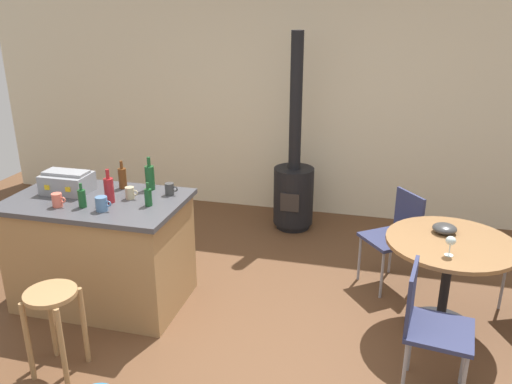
{
  "coord_description": "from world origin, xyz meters",
  "views": [
    {
      "loc": [
        0.85,
        -2.87,
        2.38
      ],
      "look_at": [
        -0.1,
        0.81,
        0.98
      ],
      "focal_mm": 36.17,
      "sensor_mm": 36.0,
      "label": 1
    }
  ],
  "objects": [
    {
      "name": "serving_bowl",
      "position": [
        1.35,
        0.92,
        0.78
      ],
      "size": [
        0.18,
        0.18,
        0.07
      ],
      "primitive_type": "ellipsoid",
      "color": "#383838",
      "rests_on": "dining_table"
    },
    {
      "name": "bottle_3",
      "position": [
        -1.24,
        0.8,
        1.01
      ],
      "size": [
        0.07,
        0.07,
        0.24
      ],
      "color": "#603314",
      "rests_on": "kitchen_island"
    },
    {
      "name": "cup_3",
      "position": [
        -0.8,
        0.74,
        0.97
      ],
      "size": [
        0.11,
        0.07,
        0.1
      ],
      "color": "#383838",
      "rests_on": "kitchen_island"
    },
    {
      "name": "folding_chair_left",
      "position": [
        1.02,
        1.4,
        0.5
      ],
      "size": [
        0.56,
        0.56,
        0.85
      ],
      "color": "navy",
      "rests_on": "ground_plane"
    },
    {
      "name": "bottle_1",
      "position": [
        -1.01,
        0.83,
        1.03
      ],
      "size": [
        0.08,
        0.08,
        0.28
      ],
      "color": "#194C23",
      "rests_on": "kitchen_island"
    },
    {
      "name": "cup_2",
      "position": [
        -1.52,
        0.29,
        0.97
      ],
      "size": [
        0.11,
        0.08,
        0.11
      ],
      "color": "#DB6651",
      "rests_on": "kitchen_island"
    },
    {
      "name": "bottle_4",
      "position": [
        -0.86,
        0.48,
        0.99
      ],
      "size": [
        0.06,
        0.06,
        0.19
      ],
      "color": "#194C23",
      "rests_on": "kitchen_island"
    },
    {
      "name": "wood_stove",
      "position": [
        -0.07,
        2.4,
        0.52
      ],
      "size": [
        0.44,
        0.45,
        2.13
      ],
      "color": "black",
      "rests_on": "ground_plane"
    },
    {
      "name": "wine_glass",
      "position": [
        1.35,
        0.54,
        0.85
      ],
      "size": [
        0.07,
        0.07,
        0.14
      ],
      "color": "silver",
      "rests_on": "dining_table"
    },
    {
      "name": "ground_plane",
      "position": [
        0.0,
        0.0,
        0.0
      ],
      "size": [
        8.8,
        8.8,
        0.0
      ],
      "primitive_type": "plane",
      "color": "brown"
    },
    {
      "name": "bottle_2",
      "position": [
        -1.18,
        0.47,
        1.02
      ],
      "size": [
        0.07,
        0.07,
        0.27
      ],
      "color": "maroon",
      "rests_on": "kitchen_island"
    },
    {
      "name": "wooden_stool",
      "position": [
        -1.17,
        -0.38,
        0.46
      ],
      "size": [
        0.34,
        0.34,
        0.62
      ],
      "color": "#A37A4C",
      "rests_on": "ground_plane"
    },
    {
      "name": "dining_table",
      "position": [
        1.39,
        0.78,
        0.57
      ],
      "size": [
        0.94,
        0.94,
        0.75
      ],
      "color": "black",
      "rests_on": "ground_plane"
    },
    {
      "name": "back_wall",
      "position": [
        0.0,
        2.96,
        1.35
      ],
      "size": [
        8.0,
        0.1,
        2.7
      ],
      "primitive_type": "cube",
      "color": "beige",
      "rests_on": "ground_plane"
    },
    {
      "name": "folding_chair_near",
      "position": [
        1.21,
        0.02,
        0.52
      ],
      "size": [
        0.45,
        0.45,
        0.88
      ],
      "color": "navy",
      "rests_on": "ground_plane"
    },
    {
      "name": "toolbox",
      "position": [
        -1.64,
        0.6,
        1.0
      ],
      "size": [
        0.38,
        0.28,
        0.18
      ],
      "color": "gray",
      "rests_on": "kitchen_island"
    },
    {
      "name": "bottle_0",
      "position": [
        -1.33,
        0.33,
        0.99
      ],
      "size": [
        0.06,
        0.06,
        0.19
      ],
      "color": "#194C23",
      "rests_on": "kitchen_island"
    },
    {
      "name": "cup_1",
      "position": [
        -1.07,
        0.58,
        0.97
      ],
      "size": [
        0.11,
        0.07,
        0.1
      ],
      "color": "tan",
      "rests_on": "kitchen_island"
    },
    {
      "name": "kitchen_island",
      "position": [
        -1.34,
        0.51,
        0.46
      ],
      "size": [
        1.39,
        0.86,
        0.92
      ],
      "color": "#A37A4C",
      "rests_on": "ground_plane"
    },
    {
      "name": "cup_0",
      "position": [
        -1.15,
        0.3,
        0.97
      ],
      "size": [
        0.13,
        0.09,
        0.11
      ],
      "color": "#4C7099",
      "rests_on": "kitchen_island"
    }
  ]
}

